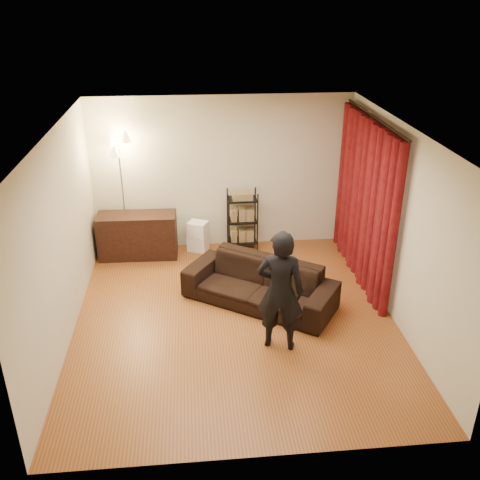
{
  "coord_description": "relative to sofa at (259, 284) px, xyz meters",
  "views": [
    {
      "loc": [
        -0.55,
        -6.39,
        4.3
      ],
      "look_at": [
        0.1,
        0.3,
        1.1
      ],
      "focal_mm": 40.0,
      "sensor_mm": 36.0,
      "label": 1
    }
  ],
  "objects": [
    {
      "name": "person",
      "position": [
        0.12,
        -1.07,
        0.5
      ],
      "size": [
        0.69,
        0.55,
        1.66
      ],
      "primitive_type": "imported",
      "rotation": [
        0.0,
        0.0,
        2.85
      ],
      "color": "black",
      "rests_on": "ground"
    },
    {
      "name": "wall_front",
      "position": [
        -0.4,
        -2.9,
        1.02
      ],
      "size": [
        5.0,
        0.0,
        5.0
      ],
      "primitive_type": "plane",
      "rotation": [
        -1.57,
        0.0,
        0.0
      ],
      "color": "beige",
      "rests_on": "ground"
    },
    {
      "name": "curtain_rod",
      "position": [
        1.75,
        0.73,
        2.25
      ],
      "size": [
        0.04,
        2.65,
        0.04
      ],
      "primitive_type": "cylinder",
      "rotation": [
        1.57,
        0.0,
        0.0
      ],
      "color": "black",
      "rests_on": "wall_right"
    },
    {
      "name": "wall_left",
      "position": [
        -2.65,
        -0.4,
        1.02
      ],
      "size": [
        0.0,
        5.0,
        5.0
      ],
      "primitive_type": "plane",
      "rotation": [
        1.57,
        0.0,
        1.57
      ],
      "color": "beige",
      "rests_on": "ground"
    },
    {
      "name": "floor",
      "position": [
        -0.4,
        -0.4,
        -0.33
      ],
      "size": [
        5.0,
        5.0,
        0.0
      ],
      "primitive_type": "plane",
      "color": "#954E25",
      "rests_on": "ground"
    },
    {
      "name": "sofa",
      "position": [
        0.0,
        0.0,
        0.0
      ],
      "size": [
        2.34,
        1.97,
        0.65
      ],
      "primitive_type": "imported",
      "rotation": [
        0.0,
        0.0,
        -0.59
      ],
      "color": "black",
      "rests_on": "ground"
    },
    {
      "name": "floor_lamp",
      "position": [
        -2.1,
        1.81,
        0.75
      ],
      "size": [
        0.39,
        0.39,
        2.14
      ],
      "primitive_type": null,
      "rotation": [
        0.0,
        0.0,
        -0.01
      ],
      "color": "silver",
      "rests_on": "ground"
    },
    {
      "name": "storage_boxes",
      "position": [
        -0.86,
        1.85,
        -0.05
      ],
      "size": [
        0.41,
        0.38,
        0.56
      ],
      "primitive_type": null,
      "rotation": [
        0.0,
        0.0,
        -0.41
      ],
      "color": "silver",
      "rests_on": "ground"
    },
    {
      "name": "wall_back",
      "position": [
        -0.4,
        2.1,
        1.02
      ],
      "size": [
        5.0,
        0.0,
        5.0
      ],
      "primitive_type": "plane",
      "rotation": [
        1.57,
        0.0,
        0.0
      ],
      "color": "beige",
      "rests_on": "ground"
    },
    {
      "name": "media_cabinet",
      "position": [
        -1.9,
        1.74,
        0.06
      ],
      "size": [
        1.36,
        0.54,
        0.78
      ],
      "primitive_type": "cube",
      "rotation": [
        0.0,
        0.0,
        -0.03
      ],
      "color": "black",
      "rests_on": "ground"
    },
    {
      "name": "ceiling",
      "position": [
        -0.4,
        -0.4,
        2.37
      ],
      "size": [
        5.0,
        5.0,
        0.0
      ],
      "primitive_type": "plane",
      "rotation": [
        3.14,
        0.0,
        0.0
      ],
      "color": "white",
      "rests_on": "ground"
    },
    {
      "name": "wall_right",
      "position": [
        1.85,
        -0.4,
        1.02
      ],
      "size": [
        0.0,
        5.0,
        5.0
      ],
      "primitive_type": "plane",
      "rotation": [
        1.57,
        0.0,
        -1.57
      ],
      "color": "beige",
      "rests_on": "ground"
    },
    {
      "name": "wire_shelf",
      "position": [
        -0.07,
        1.86,
        0.22
      ],
      "size": [
        0.56,
        0.44,
        1.1
      ],
      "primitive_type": null,
      "rotation": [
        0.0,
        0.0,
        0.19
      ],
      "color": "black",
      "rests_on": "ground"
    },
    {
      "name": "curtain",
      "position": [
        1.73,
        0.73,
        0.95
      ],
      "size": [
        0.22,
        2.65,
        2.55
      ],
      "primitive_type": null,
      "color": "maroon",
      "rests_on": "ground"
    }
  ]
}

